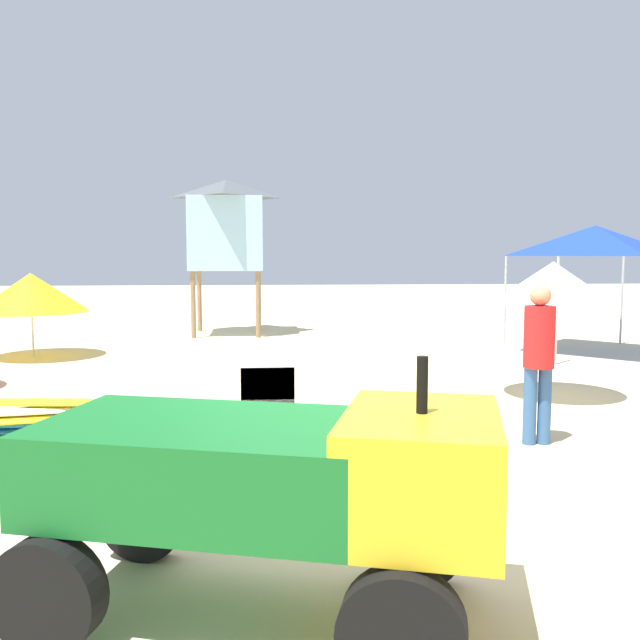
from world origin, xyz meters
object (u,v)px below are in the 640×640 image
object	(u,v)px
lifeguard_near_left	(539,353)
popup_canopy	(595,241)
utility_cart	(273,480)
stacked_plastic_chairs	(268,405)
lifeguard_tower	(227,225)
beach_umbrella_left	(553,283)
surfboard_pile	(38,417)
beach_umbrella_mid	(31,293)

from	to	relation	value
lifeguard_near_left	popup_canopy	xyz separation A→B (m)	(3.79, 6.47, 1.31)
utility_cart	stacked_plastic_chairs	bearing A→B (deg)	90.44
stacked_plastic_chairs	lifeguard_tower	world-z (taller)	lifeguard_tower
stacked_plastic_chairs	beach_umbrella_left	xyz separation A→B (m)	(3.98, 3.05, 0.97)
surfboard_pile	lifeguard_near_left	size ratio (longest dim) A/B	1.47
stacked_plastic_chairs	surfboard_pile	xyz separation A→B (m)	(-2.57, 1.60, -0.45)
lifeguard_tower	beach_umbrella_left	bearing A→B (deg)	-58.77
lifeguard_near_left	popup_canopy	distance (m)	7.61
beach_umbrella_mid	lifeguard_near_left	bearing A→B (deg)	-42.45
utility_cart	surfboard_pile	size ratio (longest dim) A/B	1.11
stacked_plastic_chairs	beach_umbrella_mid	world-z (taller)	beach_umbrella_mid
surfboard_pile	lifeguard_tower	world-z (taller)	lifeguard_tower
lifeguard_near_left	beach_umbrella_left	distance (m)	2.61
surfboard_pile	lifeguard_near_left	distance (m)	5.56
surfboard_pile	beach_umbrella_left	size ratio (longest dim) A/B	1.30
stacked_plastic_chairs	surfboard_pile	distance (m)	3.06
surfboard_pile	popup_canopy	xyz separation A→B (m)	(9.23, 5.65, 2.09)
beach_umbrella_left	beach_umbrella_mid	world-z (taller)	beach_umbrella_left
beach_umbrella_left	lifeguard_near_left	bearing A→B (deg)	-116.16
lifeguard_near_left	beach_umbrella_left	xyz separation A→B (m)	(1.11, 2.27, 0.64)
lifeguard_near_left	beach_umbrella_mid	distance (m)	10.12
lifeguard_near_left	lifeguard_tower	xyz separation A→B (m)	(-3.84, 10.44, 1.78)
lifeguard_near_left	lifeguard_tower	distance (m)	11.26
utility_cart	beach_umbrella_left	size ratio (longest dim) A/B	1.44
stacked_plastic_chairs	lifeguard_tower	size ratio (longest dim) A/B	0.29
stacked_plastic_chairs	beach_umbrella_left	distance (m)	5.11
utility_cart	surfboard_pile	bearing A→B (deg)	122.30
utility_cart	stacked_plastic_chairs	xyz separation A→B (m)	(-0.02, 2.50, -0.13)
utility_cart	lifeguard_near_left	xyz separation A→B (m)	(2.85, 3.28, 0.20)
lifeguard_near_left	beach_umbrella_left	world-z (taller)	beach_umbrella_left
surfboard_pile	lifeguard_near_left	xyz separation A→B (m)	(5.44, -0.82, 0.78)
utility_cart	lifeguard_near_left	distance (m)	4.35
utility_cart	beach_umbrella_left	distance (m)	6.87
surfboard_pile	beach_umbrella_left	world-z (taller)	beach_umbrella_left
utility_cart	beach_umbrella_left	xyz separation A→B (m)	(3.96, 5.55, 0.84)
utility_cart	surfboard_pile	distance (m)	4.89
surfboard_pile	popup_canopy	distance (m)	11.03
lifeguard_near_left	popup_canopy	bearing A→B (deg)	59.63
stacked_plastic_chairs	lifeguard_tower	bearing A→B (deg)	94.95
stacked_plastic_chairs	popup_canopy	size ratio (longest dim) A/B	0.40
beach_umbrella_left	beach_umbrella_mid	distance (m)	9.72
stacked_plastic_chairs	surfboard_pile	size ratio (longest dim) A/B	0.44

